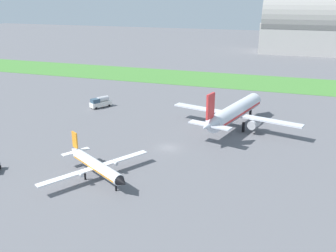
{
  "coord_description": "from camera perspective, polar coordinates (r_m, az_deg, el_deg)",
  "views": [
    {
      "loc": [
        24.76,
        -75.27,
        32.93
      ],
      "look_at": [
        -2.08,
        5.95,
        3.0
      ],
      "focal_mm": 40.59,
      "sensor_mm": 36.0,
      "label": 1
    }
  ],
  "objects": [
    {
      "name": "airplane_midfield_jet",
      "position": [
        97.99,
        9.93,
        2.06
      ],
      "size": [
        34.0,
        33.61,
        12.22
      ],
      "rotation": [
        0.0,
        0.0,
        1.31
      ],
      "color": "silver",
      "rests_on": "ground_plane"
    },
    {
      "name": "grass_taxiway_strip",
      "position": [
        154.79,
        8.72,
        6.8
      ],
      "size": [
        360.0,
        28.0,
        0.08
      ],
      "primitive_type": "cube",
      "color": "#478438",
      "rests_on": "ground_plane"
    },
    {
      "name": "ground_plane",
      "position": [
        85.81,
        0.07,
        -3.28
      ],
      "size": [
        600.0,
        600.0,
        0.0
      ],
      "primitive_type": "plane",
      "color": "slate"
    },
    {
      "name": "airplane_foreground_turboprop",
      "position": [
        72.63,
        -10.76,
        -5.82
      ],
      "size": [
        17.83,
        20.42,
        6.91
      ],
      "rotation": [
        0.0,
        0.0,
        5.74
      ],
      "color": "white",
      "rests_on": "ground_plane"
    },
    {
      "name": "fuel_truck_near_gate",
      "position": [
        117.67,
        -10.13,
        3.53
      ],
      "size": [
        5.46,
        6.79,
        3.29
      ],
      "rotation": [
        0.0,
        0.0,
        4.16
      ],
      "color": "white",
      "rests_on": "ground_plane"
    },
    {
      "name": "hangar_distant",
      "position": [
        236.65,
        21.98,
        13.72
      ],
      "size": [
        65.06,
        26.78,
        32.99
      ],
      "color": "#BCB7B2",
      "rests_on": "ground_plane"
    }
  ]
}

